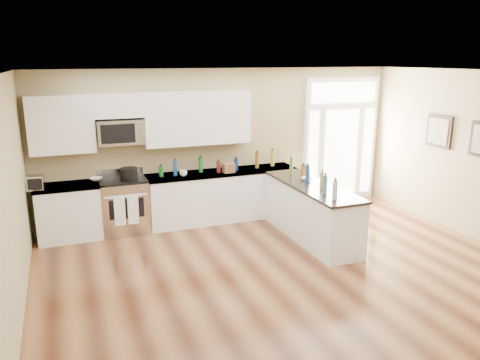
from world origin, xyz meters
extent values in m
plane|color=#452313|center=(0.00, 0.00, 0.00)|extent=(8.00, 8.00, 0.00)
plane|color=tan|center=(0.00, 4.00, 1.40)|extent=(7.00, 0.00, 7.00)
plane|color=white|center=(0.00, 0.00, 2.80)|extent=(8.00, 8.00, 0.00)
cube|color=white|center=(-2.87, 3.69, 0.45)|extent=(1.06, 0.62, 0.90)
cube|color=black|center=(-2.87, 3.69, 0.05)|extent=(1.02, 0.52, 0.10)
cube|color=black|center=(-2.87, 3.69, 0.92)|extent=(1.10, 0.66, 0.04)
cube|color=white|center=(-0.16, 3.69, 0.45)|extent=(2.81, 0.62, 0.90)
cube|color=black|center=(-0.16, 3.69, 0.05)|extent=(2.77, 0.52, 0.10)
cube|color=black|center=(-0.16, 3.69, 0.92)|extent=(2.85, 0.66, 0.04)
cube|color=white|center=(0.93, 2.24, 0.45)|extent=(0.65, 2.28, 0.90)
cube|color=black|center=(0.93, 2.24, 0.05)|extent=(0.61, 2.18, 0.10)
cube|color=black|center=(0.93, 2.24, 0.92)|extent=(0.69, 2.32, 0.04)
cube|color=white|center=(-2.88, 3.83, 1.93)|extent=(1.04, 0.33, 0.95)
cube|color=white|center=(-0.57, 3.83, 1.93)|extent=(1.94, 0.33, 0.95)
cube|color=white|center=(-1.95, 3.83, 2.20)|extent=(0.82, 0.33, 0.40)
cube|color=silver|center=(-1.95, 3.80, 1.76)|extent=(0.78, 0.40, 0.42)
cube|color=black|center=(-2.01, 3.59, 1.76)|extent=(0.56, 0.01, 0.32)
cube|color=white|center=(2.55, 3.96, 1.30)|extent=(1.70, 0.08, 2.60)
cube|color=white|center=(2.55, 3.91, 1.05)|extent=(0.78, 0.02, 1.80)
cube|color=white|center=(1.89, 3.91, 1.05)|extent=(0.22, 0.02, 1.80)
cube|color=white|center=(3.21, 3.91, 1.05)|extent=(0.22, 0.02, 1.80)
cube|color=white|center=(2.55, 3.91, 2.30)|extent=(1.50, 0.02, 0.40)
cube|color=black|center=(3.47, 2.20, 1.70)|extent=(0.04, 0.58, 0.58)
cube|color=brown|center=(3.45, 2.20, 1.70)|extent=(0.01, 0.46, 0.46)
cube|color=silver|center=(-1.98, 3.69, 0.46)|extent=(0.80, 0.65, 0.92)
cube|color=black|center=(-1.98, 3.69, 0.94)|extent=(0.80, 0.60, 0.03)
cube|color=silver|center=(-1.98, 3.99, 1.01)|extent=(0.80, 0.04, 0.14)
cube|color=black|center=(-1.98, 3.36, 0.52)|extent=(0.58, 0.01, 0.34)
cylinder|color=silver|center=(-1.98, 3.33, 0.74)|extent=(0.70, 0.02, 0.02)
cube|color=white|center=(-2.10, 3.32, 0.50)|extent=(0.18, 0.02, 0.50)
cube|color=white|center=(-1.88, 3.32, 0.50)|extent=(0.18, 0.02, 0.50)
cylinder|color=black|center=(-1.88, 3.61, 1.06)|extent=(0.37, 0.37, 0.23)
cube|color=silver|center=(-3.35, 3.56, 1.06)|extent=(0.30, 0.26, 0.23)
cube|color=brown|center=(-0.08, 3.55, 1.02)|extent=(0.21, 0.16, 0.17)
imported|color=white|center=(-2.40, 3.82, 0.96)|extent=(0.26, 0.26, 0.05)
imported|color=white|center=(0.97, 2.53, 0.97)|extent=(0.23, 0.23, 0.05)
imported|color=white|center=(-0.93, 3.58, 0.99)|extent=(0.16, 0.16, 0.10)
cylinder|color=#19591E|center=(-0.55, 3.76, 1.08)|extent=(0.08, 0.08, 0.27)
cylinder|color=navy|center=(-1.05, 3.67, 1.08)|extent=(0.07, 0.07, 0.27)
cylinder|color=brown|center=(0.55, 3.70, 1.09)|extent=(0.07, 0.07, 0.30)
cylinder|color=olive|center=(0.99, 2.05, 1.07)|extent=(0.07, 0.07, 0.26)
cylinder|color=#26727F|center=(0.84, 1.70, 1.09)|extent=(0.06, 0.06, 0.30)
cylinder|color=#591919|center=(-0.25, 3.62, 1.04)|extent=(0.08, 0.08, 0.21)
cylinder|color=#B2B2B7|center=(0.82, 1.40, 1.08)|extent=(0.08, 0.08, 0.29)
cylinder|color=navy|center=(0.10, 3.65, 1.05)|extent=(0.08, 0.08, 0.23)
cylinder|color=#3F7226|center=(0.92, 3.00, 1.08)|extent=(0.06, 0.06, 0.29)
cylinder|color=#19591E|center=(-1.30, 3.70, 1.03)|extent=(0.08, 0.08, 0.18)
cylinder|color=navy|center=(0.89, 2.35, 1.09)|extent=(0.07, 0.07, 0.30)
cylinder|color=brown|center=(1.00, 2.70, 1.05)|extent=(0.08, 0.08, 0.22)
cylinder|color=olive|center=(0.90, 3.75, 1.09)|extent=(0.07, 0.07, 0.31)
camera|label=1|loc=(-2.89, -4.31, 2.97)|focal=35.00mm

